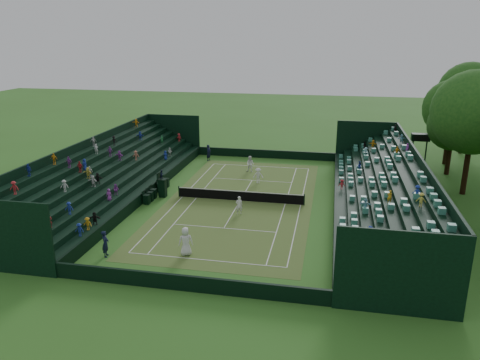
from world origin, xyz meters
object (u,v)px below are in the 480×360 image
(player_near_east, at_px, (239,205))
(player_far_east, at_px, (258,175))
(umpire_chair, at_px, (162,185))
(tennis_net, at_px, (240,196))
(player_near_west, at_px, (186,241))
(player_far_west, at_px, (250,164))

(player_near_east, relative_size, player_far_east, 1.00)
(player_far_east, bearing_deg, umpire_chair, -154.11)
(tennis_net, distance_m, player_near_west, 11.50)
(player_near_west, bearing_deg, tennis_net, -120.40)
(player_near_east, distance_m, player_far_west, 12.71)
(player_near_west, xyz_separation_m, player_far_east, (2.23, 17.04, -0.21))
(tennis_net, xyz_separation_m, player_near_west, (-1.48, -11.39, 0.49))
(player_near_west, distance_m, player_far_west, 20.86)
(tennis_net, height_order, player_far_east, player_far_east)
(player_near_east, height_order, player_far_east, same)
(player_near_west, relative_size, player_near_east, 1.27)
(player_near_east, bearing_deg, player_far_west, -99.84)
(player_near_west, distance_m, player_near_east, 8.46)
(player_far_west, relative_size, player_far_east, 1.13)
(player_near_east, bearing_deg, umpire_chair, -36.22)
(tennis_net, relative_size, umpire_chair, 4.50)
(tennis_net, distance_m, umpire_chair, 7.31)
(umpire_chair, bearing_deg, player_near_west, -62.48)
(tennis_net, xyz_separation_m, player_far_west, (-0.75, 9.46, 0.37))
(player_near_east, bearing_deg, tennis_net, -95.74)
(tennis_net, relative_size, player_near_west, 5.77)
(player_far_west, bearing_deg, player_near_west, -85.51)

